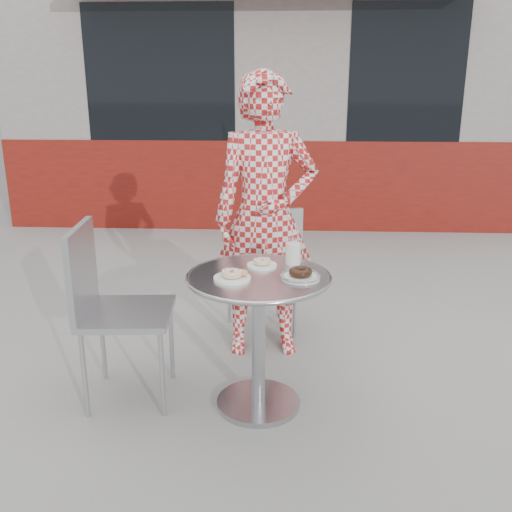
{
  "coord_description": "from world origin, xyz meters",
  "views": [
    {
      "loc": [
        0.15,
        -2.68,
        1.65
      ],
      "look_at": [
        0.01,
        0.04,
        0.8
      ],
      "focal_mm": 40.0,
      "sensor_mm": 36.0,
      "label": 1
    }
  ],
  "objects_px": {
    "plate_far": "(262,263)",
    "chair_left": "(127,347)",
    "chair_far": "(261,293)",
    "seated_person": "(265,218)",
    "bistro_table": "(258,309)",
    "plate_checker": "(300,275)",
    "plate_near": "(233,275)",
    "milk_cup": "(293,252)"
  },
  "relations": [
    {
      "from": "chair_far",
      "to": "plate_near",
      "type": "height_order",
      "value": "chair_far"
    },
    {
      "from": "chair_far",
      "to": "seated_person",
      "type": "height_order",
      "value": "seated_person"
    },
    {
      "from": "chair_far",
      "to": "milk_cup",
      "type": "distance_m",
      "value": 0.93
    },
    {
      "from": "chair_left",
      "to": "milk_cup",
      "type": "distance_m",
      "value": 1.01
    },
    {
      "from": "bistro_table",
      "to": "chair_left",
      "type": "distance_m",
      "value": 0.75
    },
    {
      "from": "chair_left",
      "to": "plate_far",
      "type": "distance_m",
      "value": 0.84
    },
    {
      "from": "plate_far",
      "to": "chair_left",
      "type": "bearing_deg",
      "value": -173.3
    },
    {
      "from": "plate_checker",
      "to": "seated_person",
      "type": "bearing_deg",
      "value": 105.31
    },
    {
      "from": "chair_far",
      "to": "milk_cup",
      "type": "xyz_separation_m",
      "value": [
        0.19,
        -0.75,
        0.52
      ]
    },
    {
      "from": "bistro_table",
      "to": "plate_checker",
      "type": "bearing_deg",
      "value": -9.55
    },
    {
      "from": "chair_left",
      "to": "plate_near",
      "type": "relative_size",
      "value": 5.3
    },
    {
      "from": "bistro_table",
      "to": "chair_far",
      "type": "xyz_separation_m",
      "value": [
        -0.02,
        0.93,
        -0.28
      ]
    },
    {
      "from": "chair_far",
      "to": "seated_person",
      "type": "bearing_deg",
      "value": 78.98
    },
    {
      "from": "milk_cup",
      "to": "plate_far",
      "type": "bearing_deg",
      "value": -164.02
    },
    {
      "from": "chair_left",
      "to": "milk_cup",
      "type": "relative_size",
      "value": 7.07
    },
    {
      "from": "bistro_table",
      "to": "milk_cup",
      "type": "relative_size",
      "value": 5.42
    },
    {
      "from": "chair_far",
      "to": "plate_checker",
      "type": "xyz_separation_m",
      "value": [
        0.23,
        -0.97,
        0.47
      ]
    },
    {
      "from": "bistro_table",
      "to": "plate_checker",
      "type": "height_order",
      "value": "plate_checker"
    },
    {
      "from": "bistro_table",
      "to": "seated_person",
      "type": "xyz_separation_m",
      "value": [
        0.01,
        0.68,
        0.3
      ]
    },
    {
      "from": "bistro_table",
      "to": "plate_far",
      "type": "distance_m",
      "value": 0.24
    },
    {
      "from": "seated_person",
      "to": "chair_left",
      "type": "bearing_deg",
      "value": -145.76
    },
    {
      "from": "seated_person",
      "to": "plate_far",
      "type": "xyz_separation_m",
      "value": [
        0.0,
        -0.54,
        -0.11
      ]
    },
    {
      "from": "bistro_table",
      "to": "plate_near",
      "type": "bearing_deg",
      "value": -151.05
    },
    {
      "from": "plate_near",
      "to": "chair_far",
      "type": "bearing_deg",
      "value": 84.48
    },
    {
      "from": "chair_left",
      "to": "plate_near",
      "type": "distance_m",
      "value": 0.75
    },
    {
      "from": "chair_left",
      "to": "seated_person",
      "type": "bearing_deg",
      "value": -52.82
    },
    {
      "from": "chair_far",
      "to": "plate_far",
      "type": "relative_size",
      "value": 5.71
    },
    {
      "from": "chair_far",
      "to": "chair_left",
      "type": "distance_m",
      "value": 1.11
    },
    {
      "from": "bistro_table",
      "to": "chair_left",
      "type": "relative_size",
      "value": 0.77
    },
    {
      "from": "chair_far",
      "to": "chair_left",
      "type": "xyz_separation_m",
      "value": [
        -0.68,
        -0.88,
        0.02
      ]
    },
    {
      "from": "chair_left",
      "to": "bistro_table",
      "type": "bearing_deg",
      "value": -98.74
    },
    {
      "from": "bistro_table",
      "to": "plate_near",
      "type": "relative_size",
      "value": 4.06
    },
    {
      "from": "chair_far",
      "to": "plate_checker",
      "type": "distance_m",
      "value": 1.1
    },
    {
      "from": "bistro_table",
      "to": "plate_checker",
      "type": "distance_m",
      "value": 0.28
    },
    {
      "from": "plate_far",
      "to": "plate_near",
      "type": "xyz_separation_m",
      "value": [
        -0.13,
        -0.21,
        0.0
      ]
    },
    {
      "from": "bistro_table",
      "to": "chair_far",
      "type": "height_order",
      "value": "chair_far"
    },
    {
      "from": "chair_far",
      "to": "milk_cup",
      "type": "relative_size",
      "value": 6.56
    },
    {
      "from": "chair_left",
      "to": "milk_cup",
      "type": "xyz_separation_m",
      "value": [
        0.87,
        0.13,
        0.5
      ]
    },
    {
      "from": "plate_far",
      "to": "plate_checker",
      "type": "relative_size",
      "value": 0.79
    },
    {
      "from": "chair_left",
      "to": "seated_person",
      "type": "relative_size",
      "value": 0.56
    },
    {
      "from": "plate_checker",
      "to": "plate_far",
      "type": "bearing_deg",
      "value": 137.98
    },
    {
      "from": "bistro_table",
      "to": "plate_far",
      "type": "bearing_deg",
      "value": 85.47
    }
  ]
}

